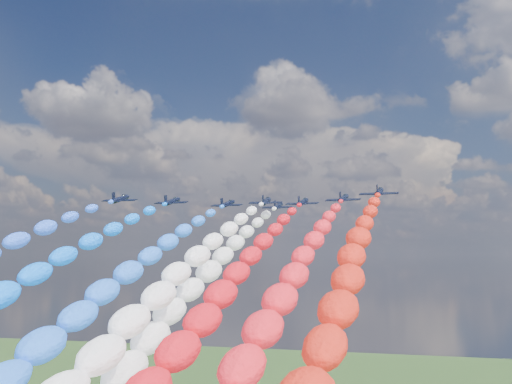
% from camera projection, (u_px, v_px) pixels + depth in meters
% --- Properties ---
extents(jet_0, '(9.46, 12.47, 5.09)m').
position_uv_depth(jet_0, '(120.00, 199.00, 160.63)').
color(jet_0, black).
extents(jet_1, '(8.68, 11.92, 5.09)m').
position_uv_depth(jet_1, '(172.00, 201.00, 167.87)').
color(jet_1, black).
extents(trail_1, '(6.32, 124.07, 46.31)m').
position_uv_depth(trail_1, '(18.00, 298.00, 104.75)').
color(trail_1, '#0A6AFC').
extents(jet_2, '(9.43, 12.46, 5.09)m').
position_uv_depth(jet_2, '(227.00, 204.00, 176.59)').
color(jet_2, black).
extents(trail_2, '(6.32, 124.07, 46.31)m').
position_uv_depth(trail_2, '(116.00, 294.00, 113.47)').
color(trail_2, blue).
extents(jet_3, '(9.47, 12.48, 5.09)m').
position_uv_depth(jet_3, '(266.00, 201.00, 167.77)').
color(jet_3, black).
extents(trail_3, '(6.32, 124.07, 46.31)m').
position_uv_depth(trail_3, '(169.00, 298.00, 104.65)').
color(trail_3, white).
extents(jet_4, '(8.88, 12.06, 5.09)m').
position_uv_depth(jet_4, '(278.00, 206.00, 184.16)').
color(jet_4, black).
extents(trail_4, '(6.32, 124.07, 46.31)m').
position_uv_depth(trail_4, '(200.00, 292.00, 121.04)').
color(trail_4, white).
extents(jet_5, '(9.28, 12.35, 5.09)m').
position_uv_depth(jet_5, '(303.00, 202.00, 170.56)').
color(jet_5, black).
extents(trail_5, '(6.32, 124.07, 46.31)m').
position_uv_depth(trail_5, '(230.00, 297.00, 107.43)').
color(trail_5, red).
extents(jet_6, '(9.26, 12.33, 5.09)m').
position_uv_depth(jet_6, '(343.00, 198.00, 158.98)').
color(jet_6, black).
extents(trail_6, '(6.32, 124.07, 46.31)m').
position_uv_depth(trail_6, '(288.00, 302.00, 95.86)').
color(trail_6, red).
extents(jet_7, '(8.96, 12.12, 5.09)m').
position_uv_depth(jet_7, '(379.00, 192.00, 142.82)').
color(jet_7, black).
extents(trail_7, '(6.32, 124.07, 46.31)m').
position_uv_depth(trail_7, '(341.00, 311.00, 79.70)').
color(trail_7, red).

